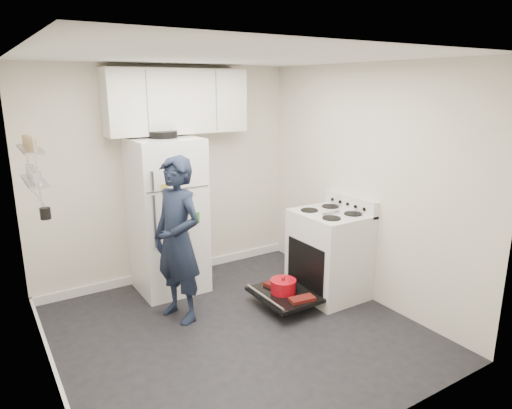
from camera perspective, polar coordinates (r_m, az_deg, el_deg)
room at (r=4.06m, az=-3.27°, el=-0.58°), size 3.21×3.21×2.51m
electric_range at (r=5.10m, az=9.02°, el=-6.23°), size 0.66×0.76×1.10m
open_oven_door at (r=4.88m, az=3.52°, el=-10.72°), size 0.55×0.70×0.22m
refrigerator at (r=5.17m, az=-11.02°, el=-1.32°), size 0.72×0.74×1.80m
upper_cabinets at (r=5.24m, az=-9.83°, el=12.59°), size 1.60×0.33×0.70m
wall_shelf_rack at (r=3.96m, az=-26.14°, el=4.46°), size 0.14×0.60×0.61m
person at (r=4.49m, az=-9.77°, el=-4.43°), size 0.55×0.69×1.64m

